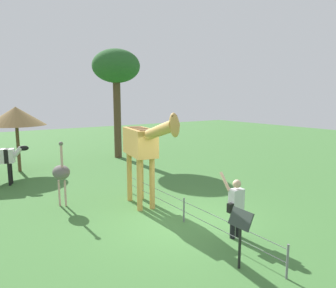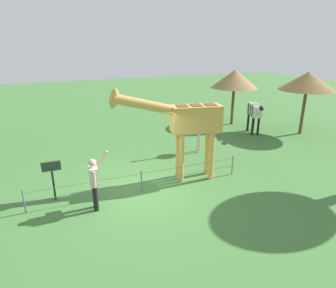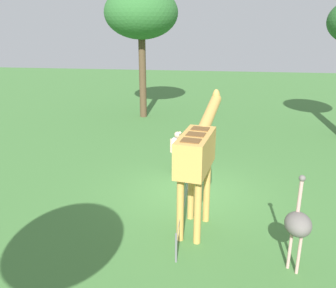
{
  "view_description": "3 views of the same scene",
  "coord_description": "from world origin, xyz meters",
  "px_view_note": "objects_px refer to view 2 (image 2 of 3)",
  "views": [
    {
      "loc": [
        6.96,
        -5.23,
        3.7
      ],
      "look_at": [
        -0.89,
        0.1,
        2.25
      ],
      "focal_mm": 32.88,
      "sensor_mm": 36.0,
      "label": 1
    },
    {
      "loc": [
        2.46,
        8.49,
        4.72
      ],
      "look_at": [
        -0.81,
        0.37,
        1.65
      ],
      "focal_mm": 31.68,
      "sensor_mm": 36.0,
      "label": 2
    },
    {
      "loc": [
        -10.4,
        -0.67,
        5.27
      ],
      "look_at": [
        -0.06,
        0.71,
        1.68
      ],
      "focal_mm": 38.33,
      "sensor_mm": 36.0,
      "label": 3
    }
  ],
  "objects_px": {
    "shade_hut_near": "(308,81)",
    "shade_hut_far": "(235,79)",
    "zebra": "(255,112)",
    "giraffe": "(187,122)",
    "ostrich": "(199,126)",
    "visitor": "(94,181)",
    "info_sign": "(52,172)"
  },
  "relations": [
    {
      "from": "ostrich",
      "to": "shade_hut_far",
      "type": "bearing_deg",
      "value": -139.51
    },
    {
      "from": "ostrich",
      "to": "shade_hut_near",
      "type": "bearing_deg",
      "value": -176.47
    },
    {
      "from": "giraffe",
      "to": "ostrich",
      "type": "relative_size",
      "value": 1.69
    },
    {
      "from": "zebra",
      "to": "shade_hut_near",
      "type": "xyz_separation_m",
      "value": [
        -2.28,
        1.02,
        1.6
      ]
    },
    {
      "from": "visitor",
      "to": "shade_hut_near",
      "type": "xyz_separation_m",
      "value": [
        -11.31,
        -3.5,
        1.86
      ]
    },
    {
      "from": "visitor",
      "to": "ostrich",
      "type": "height_order",
      "value": "ostrich"
    },
    {
      "from": "shade_hut_near",
      "to": "shade_hut_far",
      "type": "bearing_deg",
      "value": -52.47
    },
    {
      "from": "zebra",
      "to": "shade_hut_far",
      "type": "xyz_separation_m",
      "value": [
        0.04,
        -1.99,
        1.47
      ]
    },
    {
      "from": "ostrich",
      "to": "giraffe",
      "type": "bearing_deg",
      "value": 53.24
    },
    {
      "from": "shade_hut_near",
      "to": "zebra",
      "type": "bearing_deg",
      "value": -24.2
    },
    {
      "from": "shade_hut_far",
      "to": "visitor",
      "type": "bearing_deg",
      "value": 35.92
    },
    {
      "from": "giraffe",
      "to": "visitor",
      "type": "bearing_deg",
      "value": 14.71
    },
    {
      "from": "info_sign",
      "to": "ostrich",
      "type": "bearing_deg",
      "value": -161.13
    },
    {
      "from": "shade_hut_near",
      "to": "visitor",
      "type": "bearing_deg",
      "value": 17.2
    },
    {
      "from": "zebra",
      "to": "shade_hut_near",
      "type": "height_order",
      "value": "shade_hut_near"
    },
    {
      "from": "shade_hut_near",
      "to": "ostrich",
      "type": "bearing_deg",
      "value": 3.53
    },
    {
      "from": "info_sign",
      "to": "shade_hut_near",
      "type": "bearing_deg",
      "value": -168.71
    },
    {
      "from": "zebra",
      "to": "giraffe",
      "type": "bearing_deg",
      "value": 32.64
    },
    {
      "from": "shade_hut_far",
      "to": "shade_hut_near",
      "type": "bearing_deg",
      "value": 127.53
    },
    {
      "from": "ostrich",
      "to": "shade_hut_far",
      "type": "distance_m",
      "value": 5.44
    },
    {
      "from": "visitor",
      "to": "zebra",
      "type": "height_order",
      "value": "visitor"
    },
    {
      "from": "shade_hut_far",
      "to": "info_sign",
      "type": "relative_size",
      "value": 2.39
    },
    {
      "from": "visitor",
      "to": "shade_hut_far",
      "type": "relative_size",
      "value": 0.55
    },
    {
      "from": "giraffe",
      "to": "shade_hut_near",
      "type": "bearing_deg",
      "value": -161.78
    },
    {
      "from": "zebra",
      "to": "shade_hut_far",
      "type": "relative_size",
      "value": 0.57
    },
    {
      "from": "visitor",
      "to": "shade_hut_near",
      "type": "height_order",
      "value": "shade_hut_near"
    },
    {
      "from": "shade_hut_near",
      "to": "shade_hut_far",
      "type": "xyz_separation_m",
      "value": [
        2.31,
        -3.01,
        -0.13
      ]
    },
    {
      "from": "ostrich",
      "to": "info_sign",
      "type": "relative_size",
      "value": 1.7
    },
    {
      "from": "ostrich",
      "to": "shade_hut_near",
      "type": "distance_m",
      "value": 6.51
    },
    {
      "from": "shade_hut_far",
      "to": "info_sign",
      "type": "bearing_deg",
      "value": 28.53
    },
    {
      "from": "info_sign",
      "to": "visitor",
      "type": "bearing_deg",
      "value": 137.27
    },
    {
      "from": "zebra",
      "to": "info_sign",
      "type": "height_order",
      "value": "zebra"
    }
  ]
}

